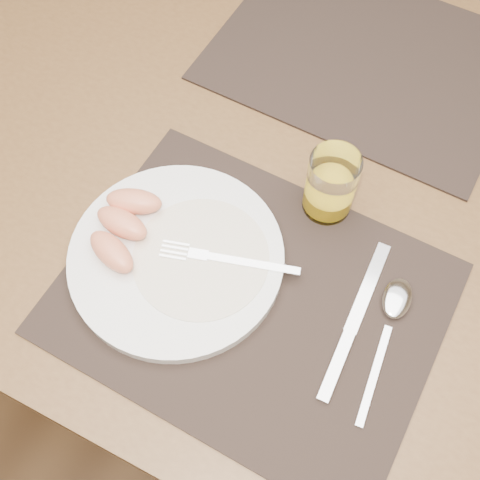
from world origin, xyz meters
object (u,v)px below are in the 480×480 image
fork (217,258)px  knife (350,332)px  juice_glass (330,187)px  placemat_near (251,298)px  spoon (394,309)px  placemat_far (365,57)px  table (305,195)px  plate (176,257)px

fork → knife: (0.18, -0.01, -0.02)m
fork → juice_glass: (0.09, 0.14, 0.03)m
placemat_near → fork: fork is taller
fork → spoon: 0.22m
placemat_far → juice_glass: (0.05, -0.28, 0.05)m
placemat_near → table: bearing=94.2°
spoon → table: bearing=138.2°
plate → spoon: size_ratio=1.41×
placemat_far → plate: bearing=-101.3°
placemat_near → knife: size_ratio=2.04×
placemat_far → knife: 0.45m
plate → placemat_far: bearing=78.7°
placemat_near → plate: (-0.11, 0.00, 0.01)m
placemat_near → spoon: (0.16, 0.06, 0.01)m
knife → spoon: bearing=53.3°
fork → knife: 0.18m
table → plate: bearing=-112.6°
plate → juice_glass: 0.21m
spoon → knife: bearing=-126.7°
table → knife: (0.14, -0.21, 0.09)m
placemat_far → placemat_near: bearing=-87.5°
placemat_far → table: bearing=-89.1°
table → plate: (-0.09, -0.22, 0.10)m
placemat_near → plate: plate is taller
table → spoon: bearing=-41.8°
plate → knife: plate is taller
table → spoon: (0.18, -0.16, 0.09)m
placemat_far → juice_glass: bearing=-79.7°
table → placemat_far: placemat_far is taller
placemat_near → placemat_far: (-0.02, 0.44, 0.00)m
placemat_far → spoon: (0.18, -0.38, 0.01)m
fork → spoon: fork is taller
fork → plate: bearing=-159.8°
fork → knife: size_ratio=0.78×
plate → knife: (0.23, 0.01, -0.01)m
spoon → fork: bearing=-169.8°
fork → spoon: bearing=10.2°
knife → juice_glass: bearing=121.7°
table → juice_glass: (0.05, -0.06, 0.13)m
placemat_near → spoon: bearing=20.8°
placemat_near → plate: size_ratio=1.67×
plate → juice_glass: size_ratio=2.77×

